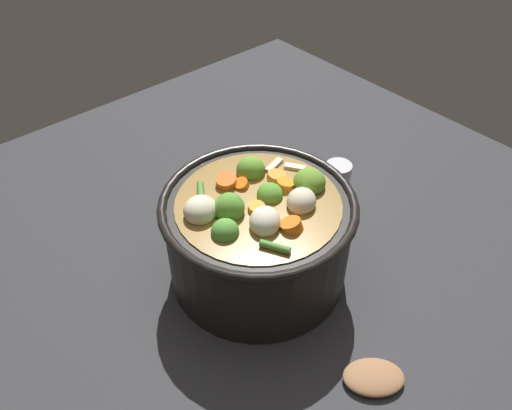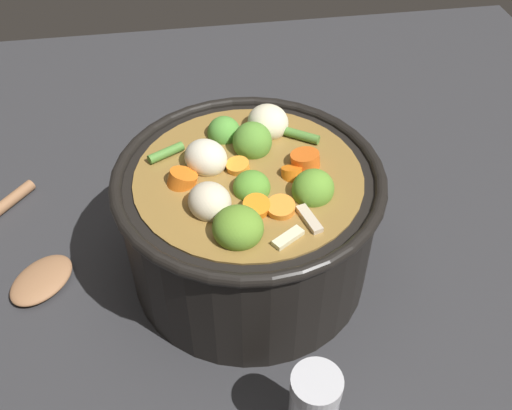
# 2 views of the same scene
# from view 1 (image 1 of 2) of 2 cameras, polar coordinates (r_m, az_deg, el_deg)

# --- Properties ---
(ground_plane) EXTENTS (1.10, 1.10, 0.00)m
(ground_plane) POSITION_cam_1_polar(r_m,az_deg,el_deg) (0.74, 0.22, -7.32)
(ground_plane) COLOR #2D2D30
(cooking_pot) EXTENTS (0.25, 0.25, 0.16)m
(cooking_pot) POSITION_cam_1_polar(r_m,az_deg,el_deg) (0.68, 0.23, -3.39)
(cooking_pot) COLOR black
(cooking_pot) RESTS_ON ground_plane
(salt_shaker) EXTENTS (0.04, 0.04, 0.08)m
(salt_shaker) POSITION_cam_1_polar(r_m,az_deg,el_deg) (0.82, 8.85, 2.09)
(salt_shaker) COLOR silver
(salt_shaker) RESTS_ON ground_plane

